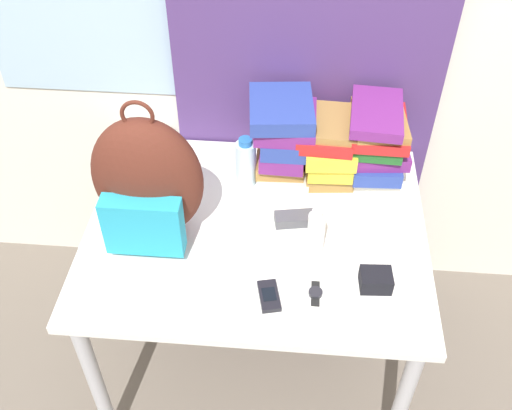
# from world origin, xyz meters

# --- Properties ---
(wall_back) EXTENTS (6.00, 0.06, 2.50)m
(wall_back) POSITION_xyz_m (-0.00, 0.97, 1.25)
(wall_back) COLOR silver
(wall_back) RESTS_ON ground_plane
(curtain_blue) EXTENTS (0.94, 0.04, 2.50)m
(curtain_blue) POSITION_xyz_m (0.14, 0.91, 1.25)
(curtain_blue) COLOR #4C336B
(curtain_blue) RESTS_ON ground_plane
(desk) EXTENTS (1.10, 0.88, 0.73)m
(desk) POSITION_xyz_m (0.00, 0.44, 0.65)
(desk) COLOR silver
(desk) RESTS_ON ground_plane
(backpack) EXTENTS (0.34, 0.24, 0.50)m
(backpack) POSITION_xyz_m (-0.32, 0.39, 0.94)
(backpack) COLOR #512319
(backpack) RESTS_ON desk
(book_stack_left) EXTENTS (0.23, 0.27, 0.29)m
(book_stack_left) POSITION_xyz_m (0.07, 0.74, 0.89)
(book_stack_left) COLOR silver
(book_stack_left) RESTS_ON desk
(book_stack_center) EXTENTS (0.21, 0.28, 0.24)m
(book_stack_center) POSITION_xyz_m (0.23, 0.73, 0.86)
(book_stack_center) COLOR olive
(book_stack_center) RESTS_ON desk
(book_stack_right) EXTENTS (0.23, 0.29, 0.29)m
(book_stack_right) POSITION_xyz_m (0.38, 0.74, 0.88)
(book_stack_right) COLOR silver
(book_stack_right) RESTS_ON desk
(water_bottle) EXTENTS (0.07, 0.07, 0.19)m
(water_bottle) POSITION_xyz_m (-0.05, 0.66, 0.82)
(water_bottle) COLOR silver
(water_bottle) RESTS_ON desk
(sports_bottle) EXTENTS (0.08, 0.08, 0.28)m
(sports_bottle) POSITION_xyz_m (0.05, 0.68, 0.87)
(sports_bottle) COLOR white
(sports_bottle) RESTS_ON desk
(sunscreen_bottle) EXTENTS (0.05, 0.05, 0.18)m
(sunscreen_bottle) POSITION_xyz_m (0.19, 0.35, 0.82)
(sunscreen_bottle) COLOR white
(sunscreen_bottle) RESTS_ON desk
(cell_phone) EXTENTS (0.08, 0.12, 0.02)m
(cell_phone) POSITION_xyz_m (0.06, 0.16, 0.74)
(cell_phone) COLOR black
(cell_phone) RESTS_ON desk
(sunglasses_case) EXTENTS (0.16, 0.08, 0.04)m
(sunglasses_case) POSITION_xyz_m (0.13, 0.47, 0.75)
(sunglasses_case) COLOR #47474C
(sunglasses_case) RESTS_ON desk
(camera_pouch) EXTENTS (0.10, 0.08, 0.06)m
(camera_pouch) POSITION_xyz_m (0.37, 0.23, 0.76)
(camera_pouch) COLOR black
(camera_pouch) RESTS_ON desk
(wristwatch) EXTENTS (0.04, 0.09, 0.01)m
(wristwatch) POSITION_xyz_m (0.20, 0.18, 0.74)
(wristwatch) COLOR black
(wristwatch) RESTS_ON desk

